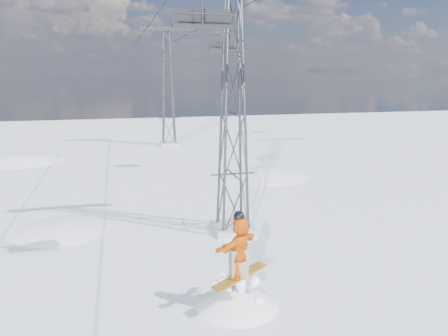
{
  "coord_description": "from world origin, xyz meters",
  "views": [
    {
      "loc": [
        -4.18,
        -10.67,
        7.33
      ],
      "look_at": [
        -0.47,
        4.48,
        3.85
      ],
      "focal_mm": 35.0,
      "sensor_mm": 36.0,
      "label": 1
    }
  ],
  "objects": [
    {
      "name": "ground",
      "position": [
        0.0,
        0.0,
        0.0
      ],
      "size": [
        120.0,
        120.0,
        0.0
      ],
      "primitive_type": "plane",
      "color": "white",
      "rests_on": "ground"
    },
    {
      "name": "snow_terrain",
      "position": [
        -4.77,
        21.24,
        -9.59
      ],
      "size": [
        39.0,
        37.0,
        22.0
      ],
      "color": "white",
      "rests_on": "ground"
    },
    {
      "name": "lift_tower_near",
      "position": [
        0.8,
        8.0,
        5.47
      ],
      "size": [
        5.2,
        1.8,
        11.43
      ],
      "color": "#999999",
      "rests_on": "ground"
    },
    {
      "name": "lift_tower_far",
      "position": [
        0.8,
        33.0,
        5.47
      ],
      "size": [
        5.2,
        1.8,
        11.43
      ],
      "color": "#999999",
      "rests_on": "ground"
    },
    {
      "name": "haul_cables",
      "position": [
        0.8,
        19.5,
        10.85
      ],
      "size": [
        4.46,
        51.0,
        0.06
      ],
      "color": "black",
      "rests_on": "ground"
    },
    {
      "name": "lift_chair_near",
      "position": [
        -1.4,
        3.6,
        8.91
      ],
      "size": [
        1.95,
        0.56,
        2.42
      ],
      "color": "black",
      "rests_on": "ground"
    },
    {
      "name": "lift_chair_mid",
      "position": [
        3.0,
        19.36,
        9.0
      ],
      "size": [
        1.87,
        0.54,
        2.32
      ],
      "color": "black",
      "rests_on": "ground"
    }
  ]
}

